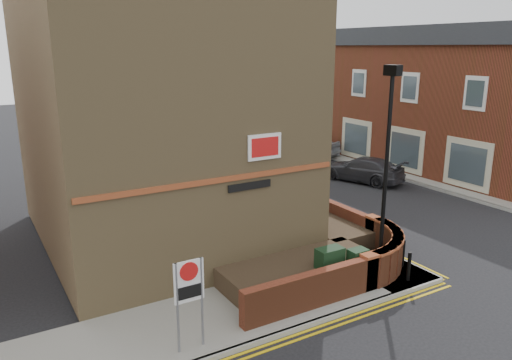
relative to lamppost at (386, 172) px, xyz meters
The scene contains 27 objects.
ground 3.90m from the lamppost, 143.13° to the right, with size 120.00×120.00×0.00m, color black.
pavement_corner 6.07m from the lamppost, behind, with size 13.00×3.00×0.12m, color gray.
pavement_main 15.17m from the lamppost, 88.45° to the left, with size 2.00×32.00×0.12m, color gray.
pavement_far 16.73m from the lamppost, 45.99° to the left, with size 4.00×40.00×0.12m, color gray.
kerb_side 6.18m from the lamppost, 166.76° to the right, with size 13.00×0.15×0.12m, color gray.
kerb_main_near 15.22m from the lamppost, 84.60° to the left, with size 0.15×32.00×0.12m, color gray.
kerb_main_far 15.44m from the lamppost, 51.46° to the left, with size 0.15×40.00×0.12m, color gray.
yellow_lines_side 6.27m from the lamppost, 164.13° to the right, with size 13.00×0.28×0.01m, color gold.
yellow_lines_main 15.26m from the lamppost, 83.64° to the left, with size 0.28×32.00×0.01m, color gold.
corner_building 8.62m from the lamppost, 123.16° to the left, with size 8.95×10.40×13.60m.
garden_wall 3.93m from the lamppost, 140.91° to the left, with size 6.80×6.00×1.20m, color brown, non-canonical shape.
lamppost is the anchor object (origin of this frame).
utility_cabinet_large 3.24m from the lamppost, behind, with size 0.80×0.45×1.20m, color black.
utility_cabinet_small 2.90m from the lamppost, 169.70° to the right, with size 0.55×0.40×1.10m, color black.
bollard_near 2.91m from the lamppost, 63.43° to the right, with size 0.11×0.11×0.90m, color black.
bollard_far 2.95m from the lamppost, ahead, with size 0.11×0.11×0.90m, color black.
zone_sign 6.85m from the lamppost, behind, with size 0.72×0.07×2.20m.
far_terrace 20.41m from the lamppost, 50.77° to the left, with size 5.40×30.40×8.00m.
far_terrace_cream 39.00m from the lamppost, 70.68° to the left, with size 5.40×12.40×8.00m.
tree_near 12.92m from the lamppost, 88.22° to the left, with size 3.64×3.65×6.70m.
tree_mid 20.93m from the lamppost, 88.90° to the left, with size 4.03×4.03×7.42m.
tree_far 28.89m from the lamppost, 89.21° to the left, with size 3.81×3.81×7.00m.
traffic_light_assembly 23.82m from the lamppost, 88.07° to the left, with size 0.20×0.16×4.20m.
silver_car_near 12.64m from the lamppost, 74.01° to the left, with size 1.37×3.93×1.29m, color #ADAEB5.
red_car_main 15.81m from the lamppost, 80.56° to the left, with size 1.95×4.24×1.18m, color #9B3511.
grey_car_far 11.90m from the lamppost, 50.35° to the left, with size 1.82×4.48×1.30m, color #34343A.
silver_car_far 18.16m from the lamppost, 61.18° to the left, with size 1.87×4.65×1.59m, color #B1B3B9.
Camera 1 is at (-8.91, -9.04, 6.89)m, focal length 35.00 mm.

